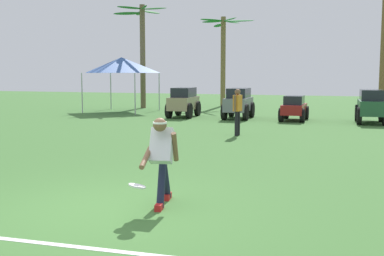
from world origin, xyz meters
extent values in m
plane|color=#3D6D31|center=(0.00, 0.00, 0.00)|extent=(80.00, 80.00, 0.00)
cube|color=white|center=(0.00, -1.48, 0.00)|extent=(25.14, 1.47, 0.01)
cylinder|color=#191E38|center=(0.77, 0.49, 0.36)|extent=(0.18, 0.37, 0.72)
cube|color=red|center=(0.80, 0.34, 0.05)|extent=(0.15, 0.27, 0.10)
cylinder|color=#191E38|center=(0.71, 0.80, 0.36)|extent=(0.20, 0.45, 0.69)
cube|color=red|center=(0.68, 0.95, 0.05)|extent=(0.15, 0.27, 0.10)
cube|color=silver|center=(0.76, 0.54, 0.96)|extent=(0.41, 0.47, 0.57)
sphere|color=brown|center=(0.78, 0.42, 1.30)|extent=(0.25, 0.25, 0.21)
cylinder|color=white|center=(0.78, 0.42, 1.33)|extent=(0.25, 0.25, 0.03)
cylinder|color=brown|center=(0.64, 0.23, 0.82)|extent=(0.19, 0.58, 0.27)
cylinder|color=brown|center=(0.95, 0.62, 0.94)|extent=(0.13, 0.29, 0.49)
cylinder|color=white|center=(0.70, -0.22, 0.49)|extent=(0.35, 0.35, 0.08)
cylinder|color=black|center=(-0.25, 9.27, 0.41)|extent=(0.13, 0.13, 0.82)
cylinder|color=black|center=(-0.22, 9.45, 0.41)|extent=(0.13, 0.13, 0.82)
cube|color=orange|center=(-0.24, 9.36, 1.09)|extent=(0.25, 0.37, 0.54)
cylinder|color=brown|center=(-0.27, 9.15, 1.10)|extent=(0.08, 0.08, 0.52)
cylinder|color=brown|center=(-0.20, 9.57, 1.10)|extent=(0.08, 0.08, 0.52)
sphere|color=brown|center=(-0.24, 9.36, 1.46)|extent=(0.23, 0.23, 0.20)
cube|color=#998466|center=(-4.33, 15.19, 0.66)|extent=(1.16, 2.42, 0.60)
cube|color=#1E232B|center=(-4.33, 15.24, 1.18)|extent=(0.98, 1.61, 0.44)
cylinder|color=black|center=(-4.88, 15.93, 0.36)|extent=(0.23, 0.73, 0.72)
cylinder|color=black|center=(-3.90, 16.01, 0.36)|extent=(0.23, 0.73, 0.72)
cylinder|color=black|center=(-4.76, 14.38, 0.36)|extent=(0.23, 0.73, 0.72)
cylinder|color=black|center=(-3.78, 14.45, 0.36)|extent=(0.23, 0.73, 0.72)
cube|color=slate|center=(-1.67, 15.28, 0.66)|extent=(1.09, 2.39, 0.60)
cube|color=#1E232B|center=(-1.67, 15.33, 1.18)|extent=(0.93, 1.59, 0.44)
cylinder|color=black|center=(-2.19, 16.04, 0.36)|extent=(0.21, 0.73, 0.72)
cylinder|color=black|center=(-1.21, 16.08, 0.36)|extent=(0.21, 0.73, 0.72)
cylinder|color=black|center=(-2.12, 14.48, 0.36)|extent=(0.21, 0.73, 0.72)
cylinder|color=black|center=(-1.14, 14.53, 0.36)|extent=(0.21, 0.73, 0.72)
cube|color=maroon|center=(0.88, 15.22, 0.51)|extent=(0.91, 2.20, 0.42)
cube|color=#1E232B|center=(0.88, 15.12, 0.91)|extent=(0.80, 1.10, 0.38)
cylinder|color=black|center=(0.43, 15.99, 0.30)|extent=(0.18, 0.60, 0.60)
cylinder|color=black|center=(1.33, 15.99, 0.30)|extent=(0.18, 0.60, 0.60)
cylinder|color=black|center=(0.43, 14.45, 0.30)|extent=(0.18, 0.60, 0.60)
cylinder|color=black|center=(1.33, 14.45, 0.30)|extent=(0.18, 0.60, 0.60)
cube|color=#235133|center=(4.05, 15.11, 0.66)|extent=(1.12, 2.40, 0.60)
cube|color=#1E232B|center=(4.05, 15.16, 1.18)|extent=(0.95, 1.60, 0.44)
cylinder|color=black|center=(3.51, 15.86, 0.36)|extent=(0.22, 0.73, 0.72)
cylinder|color=black|center=(4.49, 15.92, 0.36)|extent=(0.22, 0.73, 0.72)
cylinder|color=black|center=(3.61, 14.31, 0.36)|extent=(0.22, 0.73, 0.72)
cylinder|color=brown|center=(-8.74, 20.08, 3.05)|extent=(0.31, 0.31, 6.11)
ellipsoid|color=#276D2B|center=(-7.96, 20.08, 5.84)|extent=(1.57, 0.26, 0.16)
ellipsoid|color=#276D2B|center=(-8.48, 20.77, 5.74)|extent=(0.76, 1.47, 0.19)
ellipsoid|color=#276D2B|center=(-9.26, 20.77, 5.70)|extent=(1.24, 1.52, 0.18)
ellipsoid|color=#276D2B|center=(-9.65, 19.98, 5.62)|extent=(1.83, 0.46, 0.20)
ellipsoid|color=#276D2B|center=(-9.21, 19.40, 5.86)|extent=(1.14, 1.51, 0.15)
ellipsoid|color=#276D2B|center=(-8.30, 19.41, 5.85)|extent=(1.10, 1.49, 0.15)
cylinder|color=brown|center=(-4.69, 23.38, 2.80)|extent=(0.31, 0.31, 5.61)
ellipsoid|color=#227430|center=(-3.72, 23.45, 5.32)|extent=(1.96, 0.40, 0.15)
ellipsoid|color=#227430|center=(-4.35, 24.07, 5.34)|extent=(0.91, 1.50, 0.16)
ellipsoid|color=#227430|center=(-5.22, 24.10, 5.15)|extent=(1.25, 1.60, 0.19)
ellipsoid|color=#227430|center=(-5.44, 23.52, 5.35)|extent=(1.54, 0.53, 0.16)
ellipsoid|color=#227430|center=(-5.23, 22.69, 5.35)|extent=(1.27, 1.54, 0.15)
ellipsoid|color=#227430|center=(-4.09, 22.61, 5.34)|extent=(1.42, 1.70, 0.14)
cylinder|color=brown|center=(4.72, 22.22, 3.45)|extent=(0.38, 0.38, 6.89)
cylinder|color=#B2B5BA|center=(-7.09, 18.68, 1.05)|extent=(0.06, 0.06, 2.10)
cylinder|color=#B2B5BA|center=(-10.16, 18.68, 1.05)|extent=(0.06, 0.06, 2.10)
cylinder|color=#B2B5BA|center=(-7.09, 15.61, 1.05)|extent=(0.06, 0.06, 2.10)
cylinder|color=#B2B5BA|center=(-10.16, 15.61, 1.05)|extent=(0.06, 0.06, 2.10)
pyramid|color=#33569E|center=(-8.62, 17.14, 2.52)|extent=(3.23, 3.23, 0.84)
camera|label=1|loc=(3.65, -6.25, 2.08)|focal=45.00mm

